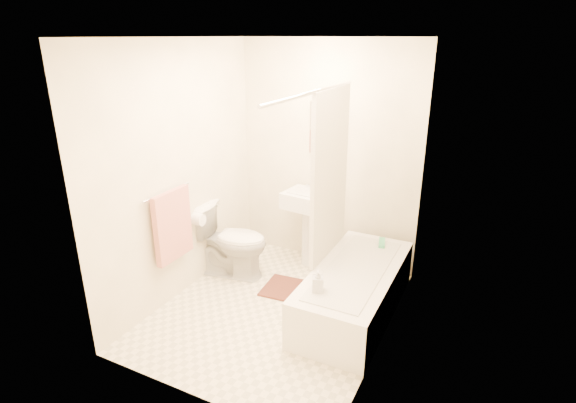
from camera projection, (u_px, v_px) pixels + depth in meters
The scene contains 17 objects.
floor at pixel (276, 310), 4.20m from camera, with size 2.40×2.40×0.00m, color beige.
ceiling at pixel (273, 37), 3.36m from camera, with size 2.40×2.40×0.00m, color white.
wall_back at pixel (328, 156), 4.79m from camera, with size 2.00×0.02×2.40m, color beige.
wall_left at pixel (181, 173), 4.20m from camera, with size 0.02×2.40×2.40m, color beige.
wall_right at pixel (392, 208), 3.36m from camera, with size 0.02×2.40×2.40m, color beige.
mirror at pixel (328, 129), 4.67m from camera, with size 0.40×0.03×0.55m, color white.
curtain_rod at pixel (314, 92), 3.46m from camera, with size 0.03×0.03×1.70m, color silver.
shower_curtain at pixel (330, 175), 4.07m from camera, with size 0.04×0.80×1.55m, color silver.
towel_bar at pixel (167, 192), 4.01m from camera, with size 0.02×0.02×0.60m, color silver.
towel at pixel (173, 225), 4.10m from camera, with size 0.06×0.45×0.66m, color #CC7266.
toilet_paper at pixel (198, 219), 4.44m from camera, with size 0.12×0.12×0.11m, color white.
toilet at pixel (231, 241), 4.72m from camera, with size 0.44×0.79×0.77m, color white.
sink at pixel (308, 226), 4.88m from camera, with size 0.48×0.38×0.93m, color silver, non-canonical shape.
bathtub at pixel (355, 291), 4.10m from camera, with size 0.69×1.57×0.44m, color white, non-canonical shape.
bath_mat at pixel (293, 290), 4.51m from camera, with size 0.58×0.44×0.02m, color #52271F.
soap_bottle at pixel (318, 281), 3.64m from camera, with size 0.09×0.09×0.20m, color white.
scrub_brush at pixel (382, 243), 4.48m from camera, with size 0.06×0.20×0.04m, color #46BD79.
Camera 1 is at (1.70, -3.16, 2.41)m, focal length 28.00 mm.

